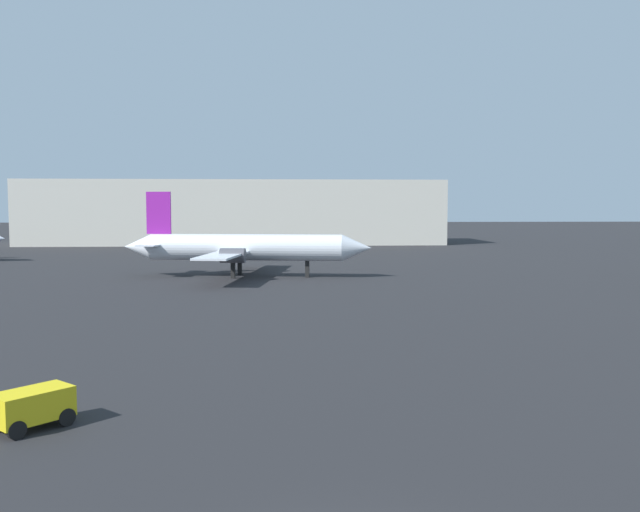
% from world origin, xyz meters
% --- Properties ---
extents(airplane_distant, '(26.26, 22.75, 8.89)m').
position_xyz_m(airplane_distant, '(-4.90, 56.37, 3.08)').
color(airplane_distant, silver).
rests_on(airplane_distant, ground_plane).
extents(baggage_cart, '(2.59, 2.64, 1.30)m').
position_xyz_m(baggage_cart, '(-9.52, 9.27, 0.76)').
color(baggage_cart, gold).
rests_on(baggage_cart, ground_plane).
extents(terminal_building, '(80.62, 19.14, 12.38)m').
position_xyz_m(terminal_building, '(-9.42, 119.82, 6.19)').
color(terminal_building, beige).
rests_on(terminal_building, ground_plane).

